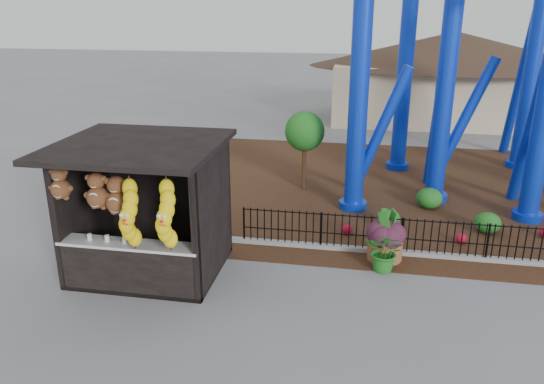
% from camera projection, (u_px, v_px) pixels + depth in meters
% --- Properties ---
extents(ground, '(120.00, 120.00, 0.00)m').
position_uv_depth(ground, '(268.00, 308.00, 10.90)').
color(ground, slate).
rests_on(ground, ground).
extents(mulch_bed, '(18.00, 12.00, 0.02)m').
position_uv_depth(mulch_bed, '(431.00, 192.00, 17.63)').
color(mulch_bed, '#331E11').
rests_on(mulch_bed, ground).
extents(curb, '(18.00, 0.18, 0.12)m').
position_uv_depth(curb, '(451.00, 257.00, 12.98)').
color(curb, gray).
rests_on(curb, ground).
extents(prize_booth, '(3.50, 3.40, 3.12)m').
position_uv_depth(prize_booth, '(142.00, 213.00, 11.71)').
color(prize_booth, black).
rests_on(prize_booth, ground).
extents(picket_fence, '(12.20, 0.06, 1.00)m').
position_uv_depth(picket_fence, '(492.00, 243.00, 12.68)').
color(picket_fence, black).
rests_on(picket_fence, ground).
extents(terracotta_planter, '(1.10, 1.10, 0.55)m').
position_uv_depth(terracotta_planter, '(385.00, 249.00, 12.90)').
color(terracotta_planter, brown).
rests_on(terracotta_planter, ground).
extents(planter_foliage, '(0.70, 0.70, 0.64)m').
position_uv_depth(planter_foliage, '(386.00, 226.00, 12.70)').
color(planter_foliage, '#381627').
rests_on(planter_foliage, terracotta_planter).
extents(potted_plant, '(1.11, 1.03, 1.00)m').
position_uv_depth(potted_plant, '(386.00, 251.00, 12.27)').
color(potted_plant, '#295B1A').
rests_on(potted_plant, ground).
extents(landscaping, '(7.65, 3.03, 0.62)m').
position_uv_depth(landscaping, '(484.00, 213.00, 15.05)').
color(landscaping, '#1C5D1B').
rests_on(landscaping, mulch_bed).
extents(pavilion, '(15.00, 15.00, 4.80)m').
position_uv_depth(pavilion, '(454.00, 62.00, 27.40)').
color(pavilion, '#BFAD8C').
rests_on(pavilion, ground).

